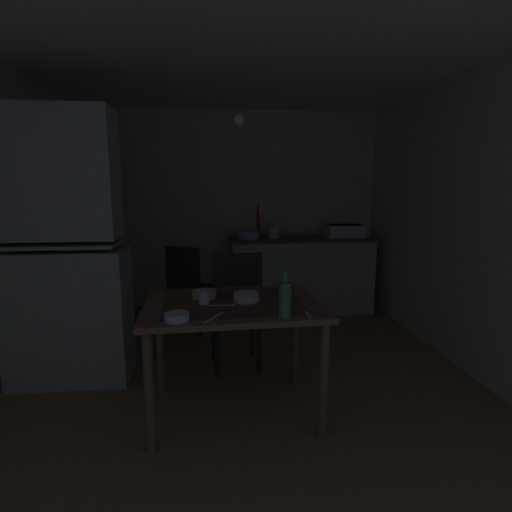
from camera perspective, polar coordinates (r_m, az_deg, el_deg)
ground_plane at (r=3.55m, az=-1.80°, el=-15.50°), size 4.74×4.74×0.00m
wall_back at (r=5.13m, az=-3.54°, el=6.50°), size 3.75×0.10×2.44m
wall_right at (r=3.84m, az=27.25°, el=4.29°), size 0.10×3.84×2.44m
ceiling_slab at (r=3.35m, az=-2.06°, el=26.68°), size 3.75×3.84×0.10m
hutch_cabinet at (r=3.39m, az=-25.42°, el=-0.32°), size 0.89×0.44×2.09m
counter_cabinet at (r=4.98m, az=6.27°, el=-2.53°), size 1.71×0.64×0.91m
sink_basin at (r=5.04m, az=12.36°, el=3.54°), size 0.44×0.34×0.15m
hand_pump at (r=4.84m, az=0.34°, el=4.62°), size 0.05×0.27×0.39m
mixing_bowl_counter at (r=4.75m, az=-1.12°, el=2.99°), size 0.26×0.26×0.09m
stoneware_crock at (r=4.81m, az=2.54°, el=3.37°), size 0.13×0.13×0.14m
dining_table at (r=2.66m, az=-3.24°, el=-8.67°), size 1.17×0.86×0.77m
chair_far_side at (r=3.31m, az=-2.82°, el=-7.65°), size 0.43×0.43×1.01m
chair_by_counter at (r=4.26m, az=-9.50°, el=-4.15°), size 0.53×0.53×0.92m
serving_bowl_wide at (r=2.67m, az=-1.37°, el=-5.82°), size 0.17×0.17×0.05m
soup_bowl_small at (r=2.33m, az=-11.17°, el=-8.47°), size 0.14×0.14×0.04m
sauce_dish at (r=2.76m, az=-7.37°, el=-5.38°), size 0.16×0.16×0.05m
mug_tall at (r=2.86m, az=4.01°, el=-4.69°), size 0.07×0.07×0.06m
teacup_mint at (r=2.61m, az=-7.39°, el=-5.85°), size 0.07×0.07×0.08m
glass_bottle at (r=2.32m, az=4.13°, el=-6.09°), size 0.07×0.07×0.28m
table_knife at (r=2.35m, az=-5.98°, el=-8.62°), size 0.13×0.20×0.00m
teaspoon_near_bowl at (r=2.58m, az=-4.89°, el=-6.97°), size 0.16×0.03×0.00m
teaspoon_by_cup at (r=2.41m, az=7.34°, el=-8.22°), size 0.02×0.14×0.00m
pendant_bulb at (r=3.06m, az=-2.44°, el=18.73°), size 0.08×0.08×0.08m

